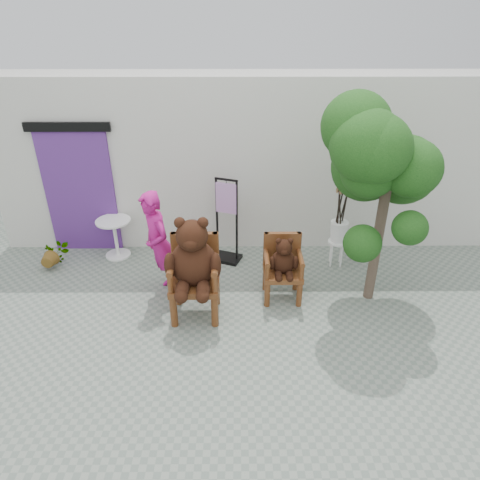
{
  "coord_description": "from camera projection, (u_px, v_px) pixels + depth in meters",
  "views": [
    {
      "loc": [
        -0.26,
        -4.39,
        3.9
      ],
      "look_at": [
        -0.22,
        1.09,
        0.95
      ],
      "focal_mm": 32.0,
      "sensor_mm": 36.0,
      "label": 1
    }
  ],
  "objects": [
    {
      "name": "chair_small",
      "position": [
        283.0,
        262.0,
        6.34
      ],
      "size": [
        0.57,
        0.55,
        1.03
      ],
      "color": "#4F2811",
      "rests_on": "ground"
    },
    {
      "name": "doorway",
      "position": [
        80.0,
        189.0,
        7.42
      ],
      "size": [
        1.4,
        0.11,
        2.33
      ],
      "color": "#57297C",
      "rests_on": "ground"
    },
    {
      "name": "ground_plane",
      "position": [
        257.0,
        341.0,
        5.72
      ],
      "size": [
        60.0,
        60.0,
        0.0
      ],
      "primitive_type": "plane",
      "color": "gray",
      "rests_on": "ground"
    },
    {
      "name": "cafe_table",
      "position": [
        115.0,
        234.0,
        7.51
      ],
      "size": [
        0.6,
        0.6,
        0.7
      ],
      "rotation": [
        0.0,
        0.0,
        0.37
      ],
      "color": "white",
      "rests_on": "ground"
    },
    {
      "name": "display_stand",
      "position": [
        227.0,
        230.0,
        7.31
      ],
      "size": [
        0.55,
        0.49,
        1.51
      ],
      "rotation": [
        0.0,
        0.0,
        -0.37
      ],
      "color": "black",
      "rests_on": "ground"
    },
    {
      "name": "tree",
      "position": [
        378.0,
        161.0,
        5.6
      ],
      "size": [
        1.77,
        1.66,
        3.06
      ],
      "rotation": [
        0.0,
        0.0,
        0.24
      ],
      "color": "#433328",
      "rests_on": "ground"
    },
    {
      "name": "stool_bucket",
      "position": [
        339.0,
        231.0,
        7.15
      ],
      "size": [
        0.32,
        0.32,
        1.45
      ],
      "rotation": [
        0.0,
        0.0,
        -0.13
      ],
      "color": "white",
      "rests_on": "ground"
    },
    {
      "name": "chair_big",
      "position": [
        194.0,
        263.0,
        5.83
      ],
      "size": [
        0.76,
        0.81,
        1.55
      ],
      "color": "#4F2811",
      "rests_on": "ground"
    },
    {
      "name": "back_wall",
      "position": [
        251.0,
        161.0,
        7.74
      ],
      "size": [
        9.0,
        1.0,
        3.0
      ],
      "primitive_type": "cube",
      "color": "silver",
      "rests_on": "ground"
    },
    {
      "name": "potted_plant",
      "position": [
        54.0,
        254.0,
        7.29
      ],
      "size": [
        0.45,
        0.4,
        0.47
      ],
      "primitive_type": "imported",
      "rotation": [
        0.0,
        0.0,
        -0.09
      ],
      "color": "#10350E",
      "rests_on": "ground"
    },
    {
      "name": "person",
      "position": [
        160.0,
        245.0,
        6.32
      ],
      "size": [
        0.68,
        0.74,
        1.69
      ],
      "primitive_type": "imported",
      "rotation": [
        0.0,
        0.0,
        -0.99
      ],
      "color": "#B41676",
      "rests_on": "ground"
    }
  ]
}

